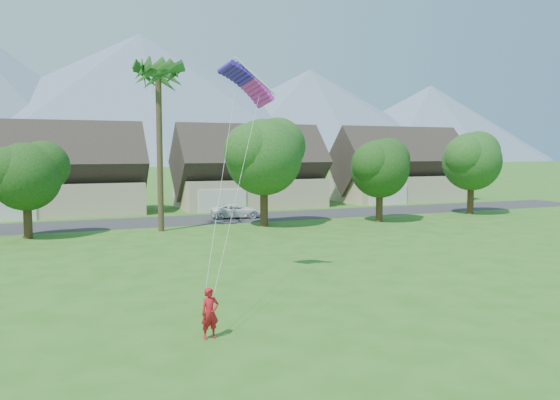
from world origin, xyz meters
TOP-DOWN VIEW (x-y plane):
  - ground at (0.00, 0.00)m, footprint 500.00×500.00m
  - street at (0.00, 34.00)m, footprint 90.00×7.00m
  - kite_flyer at (-4.70, 4.39)m, footprint 0.65×0.48m
  - parked_car at (5.61, 34.00)m, footprint 4.79×2.69m
  - mountain_ridge at (10.40, 260.00)m, footprint 540.00×240.00m
  - houses_row at (0.49, 42.99)m, footprint 72.75×8.19m
  - tree_row at (-1.14, 27.92)m, footprint 62.27×6.67m
  - fan_palm at (-2.00, 28.50)m, footprint 3.00×3.00m
  - parafoil_kite at (-0.97, 11.48)m, footprint 2.74×1.18m

SIDE VIEW (x-z plane):
  - ground at x=0.00m, z-range 0.00..0.00m
  - street at x=0.00m, z-range 0.00..0.01m
  - parked_car at x=5.61m, z-range 0.00..1.26m
  - kite_flyer at x=-4.70m, z-range 0.00..1.64m
  - houses_row at x=0.49m, z-range -0.99..7.87m
  - tree_row at x=-1.14m, z-range 0.66..9.11m
  - parafoil_kite at x=-0.97m, z-range 8.81..9.31m
  - fan_palm at x=-2.00m, z-range 4.90..18.70m
  - mountain_ridge at x=10.40m, z-range -5.93..64.07m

